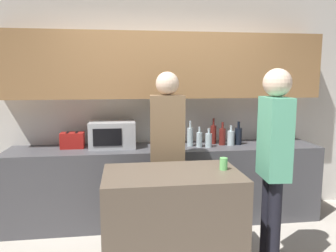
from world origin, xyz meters
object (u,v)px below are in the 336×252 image
at_px(person_center, 167,142).
at_px(person_left, 274,154).
at_px(bottle_1, 199,139).
at_px(bottle_0, 190,136).
at_px(bottle_3, 213,134).
at_px(bottle_4, 222,136).
at_px(microwave, 112,134).
at_px(toaster, 72,140).
at_px(potted_plant, 268,127).
at_px(bottle_5, 231,138).
at_px(cup_0, 224,164).
at_px(bottle_2, 209,140).
at_px(bottle_6, 238,136).

bearing_deg(person_center, person_left, 143.82).
bearing_deg(bottle_1, bottle_0, 146.14).
bearing_deg(person_center, bottle_0, -119.73).
distance_m(bottle_3, bottle_4, 0.12).
bearing_deg(person_left, bottle_1, 23.20).
relative_size(microwave, bottle_4, 1.89).
distance_m(toaster, potted_plant, 2.35).
distance_m(bottle_5, cup_0, 1.17).
relative_size(microwave, bottle_3, 1.66).
bearing_deg(bottle_0, potted_plant, 4.19).
bearing_deg(person_left, bottle_2, 18.61).
bearing_deg(bottle_2, potted_plant, 11.55).
bearing_deg(person_left, potted_plant, -17.72).
xyz_separation_m(potted_plant, bottle_5, (-0.50, -0.08, -0.11)).
height_order(bottle_3, bottle_5, bottle_3).
xyz_separation_m(bottle_0, person_center, (-0.34, -0.51, 0.04)).
distance_m(microwave, bottle_1, 1.01).
distance_m(bottle_2, bottle_3, 0.22).
xyz_separation_m(potted_plant, bottle_1, (-0.90, -0.14, -0.11)).
xyz_separation_m(bottle_2, bottle_4, (0.20, 0.10, 0.02)).
xyz_separation_m(bottle_1, bottle_6, (0.50, 0.07, 0.02)).
height_order(toaster, cup_0, toaster).
height_order(toaster, potted_plant, potted_plant).
relative_size(potted_plant, cup_0, 3.81).
relative_size(bottle_2, bottle_3, 0.71).
bearing_deg(bottle_6, bottle_2, -165.77).
bearing_deg(bottle_4, bottle_2, -152.56).
bearing_deg(bottle_3, bottle_4, -43.94).
height_order(bottle_4, person_center, person_center).
height_order(bottle_6, person_left, person_left).
bearing_deg(person_center, potted_plant, -152.45).
height_order(bottle_3, bottle_4, bottle_3).
height_order(microwave, person_left, person_left).
relative_size(bottle_2, bottle_5, 0.94).
bearing_deg(potted_plant, person_center, -156.42).
bearing_deg(bottle_5, bottle_3, 149.52).
distance_m(microwave, bottle_2, 1.12).
height_order(toaster, bottle_3, bottle_3).
xyz_separation_m(microwave, bottle_5, (1.39, -0.08, -0.06)).
relative_size(microwave, bottle_1, 2.19).
bearing_deg(potted_plant, bottle_2, -168.45).
bearing_deg(bottle_1, bottle_6, 8.50).
bearing_deg(bottle_1, person_left, -71.77).
bearing_deg(microwave, toaster, 179.80).
bearing_deg(bottle_1, bottle_2, -13.76).
xyz_separation_m(bottle_4, bottle_5, (0.10, -0.02, -0.01)).
xyz_separation_m(cup_0, person_left, (0.41, -0.09, 0.10)).
distance_m(bottle_3, bottle_6, 0.30).
bearing_deg(bottle_6, bottle_4, 179.38).
bearing_deg(bottle_0, person_left, -68.59).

